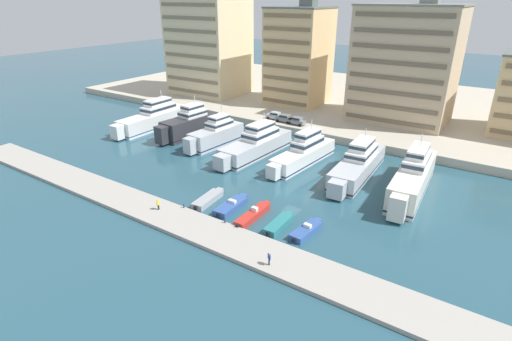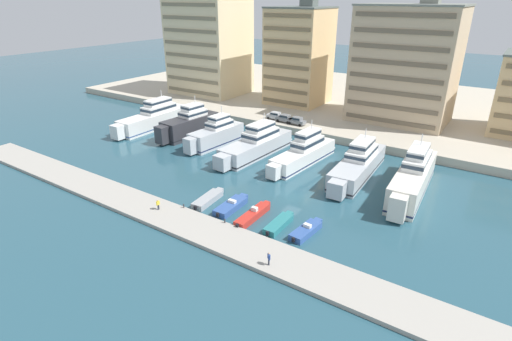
% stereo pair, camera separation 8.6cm
% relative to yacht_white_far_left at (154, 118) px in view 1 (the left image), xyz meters
% --- Properties ---
extents(ground_plane, '(400.00, 400.00, 0.00)m').
position_rel_yacht_white_far_left_xyz_m(ground_plane, '(44.03, -12.91, -2.39)').
color(ground_plane, '#285160').
extents(quay_promenade, '(180.00, 70.00, 1.69)m').
position_rel_yacht_white_far_left_xyz_m(quay_promenade, '(44.03, 48.28, -1.55)').
color(quay_promenade, '#BCB29E').
rests_on(quay_promenade, ground).
extents(pier_dock, '(120.00, 6.05, 0.53)m').
position_rel_yacht_white_far_left_xyz_m(pier_dock, '(44.03, -28.41, -2.13)').
color(pier_dock, '#A8A399').
rests_on(pier_dock, ground).
extents(yacht_white_far_left, '(4.65, 22.37, 8.34)m').
position_rel_yacht_white_far_left_xyz_m(yacht_white_far_left, '(0.00, 0.00, 0.00)').
color(yacht_white_far_left, white).
rests_on(yacht_white_far_left, ground).
extents(yacht_charcoal_left, '(5.59, 16.76, 8.71)m').
position_rel_yacht_white_far_left_xyz_m(yacht_charcoal_left, '(10.98, -0.06, 0.24)').
color(yacht_charcoal_left, '#333338').
rests_on(yacht_charcoal_left, ground).
extents(yacht_silver_mid_left, '(5.04, 15.80, 7.97)m').
position_rel_yacht_white_far_left_xyz_m(yacht_silver_mid_left, '(19.57, -1.39, -0.08)').
color(yacht_silver_mid_left, silver).
rests_on(yacht_silver_mid_left, ground).
extents(yacht_silver_center_left, '(5.88, 21.08, 7.85)m').
position_rel_yacht_white_far_left_xyz_m(yacht_silver_center_left, '(29.49, -1.20, -0.22)').
color(yacht_silver_center_left, silver).
rests_on(yacht_silver_center_left, ground).
extents(yacht_white_center, '(5.30, 19.52, 7.84)m').
position_rel_yacht_white_far_left_xyz_m(yacht_white_center, '(39.22, 0.01, -0.26)').
color(yacht_white_center, white).
rests_on(yacht_white_center, ground).
extents(yacht_silver_center_right, '(5.60, 21.68, 7.76)m').
position_rel_yacht_white_far_left_xyz_m(yacht_silver_center_right, '(49.50, 0.41, -0.26)').
color(yacht_silver_center_right, silver).
rests_on(yacht_silver_center_right, ground).
extents(yacht_ivory_mid_right, '(5.37, 22.19, 8.95)m').
position_rel_yacht_white_far_left_xyz_m(yacht_ivory_mid_right, '(58.97, -1.22, 0.30)').
color(yacht_ivory_mid_right, silver).
rests_on(yacht_ivory_mid_right, ground).
extents(motorboat_grey_far_left, '(2.48, 7.06, 0.93)m').
position_rel_yacht_white_far_left_xyz_m(motorboat_grey_far_left, '(34.40, -21.54, -1.93)').
color(motorboat_grey_far_left, '#9EA3A8').
rests_on(motorboat_grey_far_left, ground).
extents(motorboat_blue_left, '(2.41, 7.22, 1.31)m').
position_rel_yacht_white_far_left_xyz_m(motorboat_blue_left, '(38.56, -21.26, -1.92)').
color(motorboat_blue_left, '#33569E').
rests_on(motorboat_blue_left, ground).
extents(motorboat_red_mid_left, '(1.70, 7.99, 1.54)m').
position_rel_yacht_white_far_left_xyz_m(motorboat_red_mid_left, '(42.72, -21.71, -1.88)').
color(motorboat_red_mid_left, red).
rests_on(motorboat_red_mid_left, ground).
extents(motorboat_teal_center_left, '(1.87, 6.56, 0.89)m').
position_rel_yacht_white_far_left_xyz_m(motorboat_teal_center_left, '(46.93, -21.66, -1.95)').
color(motorboat_teal_center_left, teal).
rests_on(motorboat_teal_center_left, ground).
extents(motorboat_blue_center, '(2.29, 6.51, 1.29)m').
position_rel_yacht_white_far_left_xyz_m(motorboat_blue_center, '(50.74, -21.09, -1.93)').
color(motorboat_blue_center, '#33569E').
rests_on(motorboat_blue_center, ground).
extents(car_silver_far_left, '(4.12, 1.97, 1.80)m').
position_rel_yacht_white_far_left_xyz_m(car_silver_far_left, '(22.96, 16.59, 0.27)').
color(car_silver_far_left, '#B7BCC1').
rests_on(car_silver_far_left, quay_promenade).
extents(car_grey_left, '(4.19, 2.11, 1.80)m').
position_rel_yacht_white_far_left_xyz_m(car_grey_left, '(25.97, 15.96, 0.27)').
color(car_grey_left, slate).
rests_on(car_grey_left, quay_promenade).
extents(car_grey_mid_left, '(4.18, 2.09, 1.80)m').
position_rel_yacht_white_far_left_xyz_m(car_grey_mid_left, '(29.22, 15.77, 0.27)').
color(car_grey_mid_left, slate).
rests_on(car_grey_mid_left, quay_promenade).
extents(apartment_block_far_left, '(20.86, 16.61, 28.78)m').
position_rel_yacht_white_far_left_xyz_m(apartment_block_far_left, '(-8.54, 30.89, 12.73)').
color(apartment_block_far_left, beige).
rests_on(apartment_block_far_left, quay_promenade).
extents(apartment_block_left, '(14.34, 14.39, 26.42)m').
position_rel_yacht_white_far_left_xyz_m(apartment_block_left, '(19.31, 34.18, 11.58)').
color(apartment_block_left, '#E0BC84').
rests_on(apartment_block_left, quay_promenade).
extents(apartment_block_mid_left, '(21.69, 15.53, 27.37)m').
position_rel_yacht_white_far_left_xyz_m(apartment_block_mid_left, '(47.06, 32.60, 12.03)').
color(apartment_block_mid_left, '#C6AD89').
rests_on(apartment_block_mid_left, quay_promenade).
extents(pedestrian_near_edge, '(0.26, 0.62, 1.60)m').
position_rel_yacht_white_far_left_xyz_m(pedestrian_near_edge, '(30.66, -28.05, -0.92)').
color(pedestrian_near_edge, '#282D3D').
rests_on(pedestrian_near_edge, pier_dock).
extents(pedestrian_mid_deck, '(0.52, 0.46, 1.65)m').
position_rel_yacht_white_far_left_xyz_m(pedestrian_mid_deck, '(50.58, -30.08, -0.88)').
color(pedestrian_mid_deck, '#282D3D').
rests_on(pedestrian_mid_deck, pier_dock).
extents(bollard_west, '(0.20, 0.20, 0.61)m').
position_rel_yacht_white_far_left_xyz_m(bollard_west, '(33.27, -25.64, -1.54)').
color(bollard_west, '#2D2D33').
rests_on(bollard_west, pier_dock).
extents(bollard_west_mid, '(0.20, 0.20, 0.61)m').
position_rel_yacht_white_far_left_xyz_m(bollard_west_mid, '(40.78, -25.64, -1.54)').
color(bollard_west_mid, '#2D2D33').
rests_on(bollard_west_mid, pier_dock).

